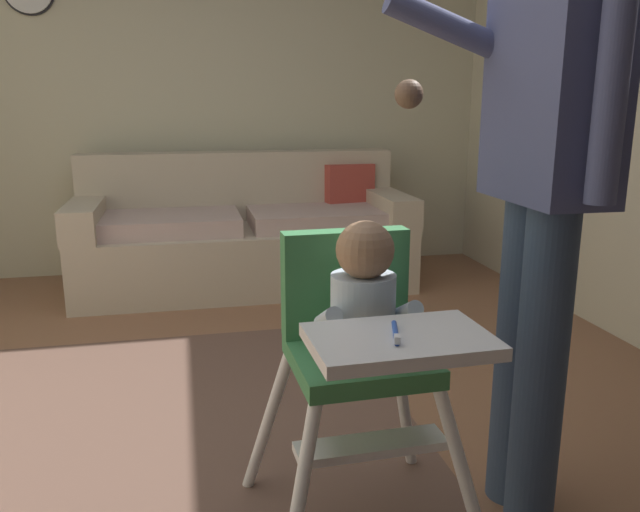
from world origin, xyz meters
name	(u,v)px	position (x,y,z in m)	size (l,w,h in m)	color
ground	(224,457)	(0.00, 0.00, -0.05)	(5.76, 6.67, 0.10)	#8D5E42
wall_far	(191,77)	(0.00, 2.57, 1.36)	(4.96, 0.06, 2.72)	beige
area_rug	(166,463)	(-0.20, -0.08, 0.00)	(1.86, 2.41, 0.01)	brown
couch	(245,236)	(0.29, 2.05, 0.33)	(2.14, 0.86, 0.86)	#C4B49A
high_chair	(361,328)	(0.35, -0.54, 0.61)	(0.62, 0.74, 0.91)	white
adult_standing	(542,190)	(0.84, -0.54, 0.97)	(0.51, 0.50, 1.70)	#354561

